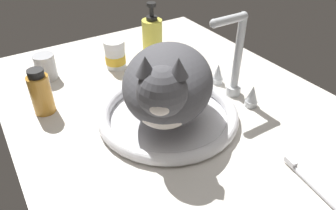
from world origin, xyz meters
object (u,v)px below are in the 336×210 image
amber_bottle (41,93)px  pill_bottle (115,55)px  cat (167,84)px  metal_jar (46,67)px  sink_basin (168,114)px  faucet (234,65)px  toothbrush (318,190)px  soap_pump_bottle (152,35)px

amber_bottle → pill_bottle: bearing=115.4°
cat → amber_bottle: (-20.28, -23.25, -5.30)cm
amber_bottle → cat: bearing=48.9°
metal_jar → amber_bottle: amber_bottle is taller
sink_basin → faucet: size_ratio=1.49×
toothbrush → amber_bottle: bearing=-145.9°
amber_bottle → pill_bottle: amber_bottle is taller
metal_jar → soap_pump_bottle: bearing=88.0°
cat → metal_jar: bearing=-153.3°
metal_jar → amber_bottle: 16.94cm
sink_basin → cat: cat is taller
metal_jar → pill_bottle: size_ratio=0.85×
cat → toothbrush: cat is taller
sink_basin → metal_jar: metal_jar is taller
soap_pump_bottle → toothbrush: 67.96cm
soap_pump_bottle → pill_bottle: 15.32cm
toothbrush → cat: bearing=-159.0°
cat → sink_basin: bearing=142.0°
sink_basin → pill_bottle: 30.78cm
sink_basin → pill_bottle: (-30.66, 0.40, 2.77)cm
faucet → toothbrush: faucet is taller
faucet → metal_jar: (-35.03, -39.24, -5.20)cm
cat → amber_bottle: bearing=-131.1°
faucet → metal_jar: 52.86cm
faucet → pill_bottle: size_ratio=2.60×
amber_bottle → sink_basin: bearing=52.1°
amber_bottle → toothbrush: 63.90cm
faucet → cat: (1.34, -20.98, 1.91)cm
cat → toothbrush: (32.48, 12.47, -10.19)cm
faucet → pill_bottle: (-30.66, -19.53, -4.87)cm
cat → metal_jar: 41.31cm
cat → metal_jar: cat is taller
sink_basin → metal_jar: (-35.03, -19.31, 2.44)cm
pill_bottle → toothbrush: (64.48, 11.02, -3.42)cm
metal_jar → soap_pump_bottle: (1.21, 34.56, 2.34)cm
soap_pump_bottle → toothbrush: size_ratio=0.90×
cat → amber_bottle: 31.30cm
cat → amber_bottle: cat is taller
cat → soap_pump_bottle: bearing=155.1°
cat → toothbrush: 36.25cm
faucet → amber_bottle: (-18.94, -44.23, -3.39)cm
metal_jar → pill_bottle: 20.19cm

